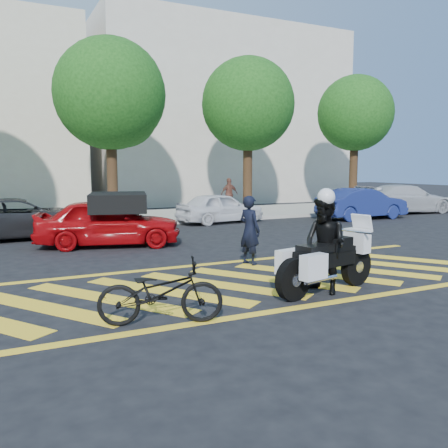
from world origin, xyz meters
name	(u,v)px	position (x,y,z in m)	size (l,w,h in m)	color
ground	(248,282)	(0.00, 0.00, 0.00)	(90.00, 90.00, 0.00)	black
sidewalk	(114,219)	(0.00, 12.00, 0.07)	(60.00, 5.00, 0.15)	#9E998E
crosswalk	(247,282)	(-0.04, 0.00, 0.00)	(12.33, 4.00, 0.01)	yellow
building_right	(216,118)	(9.00, 21.00, 5.50)	(16.00, 8.00, 11.00)	beige
tree_center	(113,98)	(0.13, 12.06, 5.10)	(4.60, 4.60, 7.56)	black
tree_right	(250,108)	(6.63, 12.06, 5.05)	(4.40, 4.40, 7.41)	black
tree_far_right	(356,116)	(13.13, 12.06, 4.94)	(4.00, 4.00, 7.10)	black
officer_bike	(250,230)	(0.84, 1.48, 0.81)	(0.59, 0.39, 1.62)	black
bicycle	(161,292)	(-2.38, -1.69, 0.48)	(0.63, 1.82, 0.96)	black
police_motorcycle	(326,261)	(0.87, -1.33, 0.60)	(2.46, 1.03, 1.10)	black
officer_moto	(325,245)	(0.85, -1.32, 0.88)	(0.86, 0.67, 1.76)	black
red_convertible	(109,222)	(-1.58, 5.50, 0.69)	(1.64, 4.07, 1.39)	#A6070B
parked_mid_left	(20,218)	(-3.83, 8.20, 0.65)	(2.14, 4.64, 1.29)	black
parked_mid_right	(220,208)	(3.72, 9.20, 0.62)	(1.46, 3.62, 1.23)	silver
parked_right	(362,204)	(9.90, 7.80, 0.67)	(1.43, 4.09, 1.35)	navy
parked_far_right	(405,199)	(13.62, 8.89, 0.70)	(1.96, 4.83, 1.40)	#B1B4BA
pedestrian_right	(229,194)	(5.85, 12.66, 0.94)	(0.92, 0.39, 1.58)	brown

